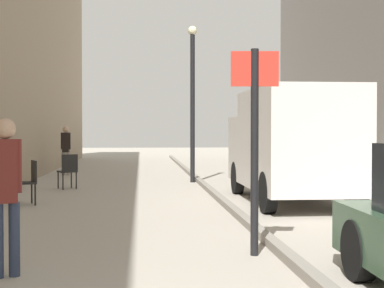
% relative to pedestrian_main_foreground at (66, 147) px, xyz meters
% --- Properties ---
extents(ground_plane, '(80.00, 80.00, 0.00)m').
position_rel_pedestrian_main_foreground_xyz_m(ground_plane, '(2.83, -6.41, -1.00)').
color(ground_plane, '#A8A093').
extents(kerb_strip, '(0.16, 40.00, 0.12)m').
position_rel_pedestrian_main_foreground_xyz_m(kerb_strip, '(4.41, -6.41, -0.94)').
color(kerb_strip, gray).
rests_on(kerb_strip, ground_plane).
extents(pedestrian_main_foreground, '(0.34, 0.23, 1.74)m').
position_rel_pedestrian_main_foreground_xyz_m(pedestrian_main_foreground, '(0.00, 0.00, 0.00)').
color(pedestrian_main_foreground, gray).
rests_on(pedestrian_main_foreground, ground_plane).
extents(pedestrian_mid_block, '(0.32, 0.25, 1.71)m').
position_rel_pedestrian_main_foreground_xyz_m(pedestrian_mid_block, '(1.20, -14.48, -0.02)').
color(pedestrian_mid_block, '#2D3851').
rests_on(pedestrian_mid_block, ground_plane).
extents(delivery_van, '(1.95, 5.03, 2.45)m').
position_rel_pedestrian_main_foreground_xyz_m(delivery_van, '(5.91, -8.32, 0.30)').
color(delivery_van, silver).
rests_on(delivery_van, ground_plane).
extents(street_sign_post, '(0.60, 0.10, 2.60)m').
position_rel_pedestrian_main_foreground_xyz_m(street_sign_post, '(4.07, -13.63, 0.54)').
color(street_sign_post, black).
rests_on(street_sign_post, ground_plane).
extents(lamp_post, '(0.28, 0.28, 4.76)m').
position_rel_pedestrian_main_foreground_xyz_m(lamp_post, '(4.22, -3.19, 1.72)').
color(lamp_post, black).
rests_on(lamp_post, ground_plane).
extents(cafe_chair_near_window, '(0.57, 0.57, 0.94)m').
position_rel_pedestrian_main_foreground_xyz_m(cafe_chair_near_window, '(0.27, -8.25, -0.46)').
color(cafe_chair_near_window, black).
rests_on(cafe_chair_near_window, ground_plane).
extents(cafe_chair_by_doorway, '(0.59, 0.59, 0.94)m').
position_rel_pedestrian_main_foreground_xyz_m(cafe_chair_by_doorway, '(0.69, -4.95, -0.46)').
color(cafe_chair_by_doorway, black).
rests_on(cafe_chair_by_doorway, ground_plane).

